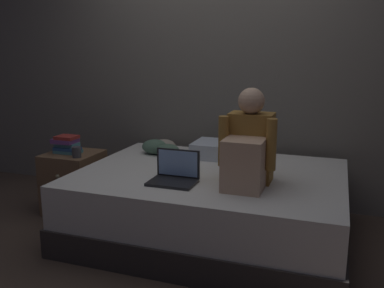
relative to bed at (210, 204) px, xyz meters
name	(u,v)px	position (x,y,z in m)	size (l,w,h in m)	color
ground_plane	(172,248)	(-0.20, -0.30, -0.26)	(8.00, 8.00, 0.00)	#47382D
wall_back	(219,58)	(-0.20, 0.90, 1.09)	(5.60, 0.10, 2.70)	slate
bed	(210,204)	(0.00, 0.00, 0.00)	(2.00, 1.50, 0.52)	#332D2B
nightstand	(74,182)	(-1.30, 0.09, 0.01)	(0.44, 0.46, 0.54)	brown
person_sitting	(248,149)	(0.32, -0.21, 0.51)	(0.39, 0.44, 0.66)	olive
laptop	(175,174)	(-0.16, -0.33, 0.32)	(0.32, 0.23, 0.22)	black
pillow	(227,150)	(0.00, 0.45, 0.33)	(0.56, 0.36, 0.13)	silver
book_stack	(67,144)	(-1.34, 0.07, 0.36)	(0.23, 0.16, 0.16)	teal
mug	(77,152)	(-1.17, -0.03, 0.33)	(0.08, 0.08, 0.09)	#3D3D42
clothes_pile	(161,147)	(-0.57, 0.38, 0.32)	(0.37, 0.31, 0.13)	gray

